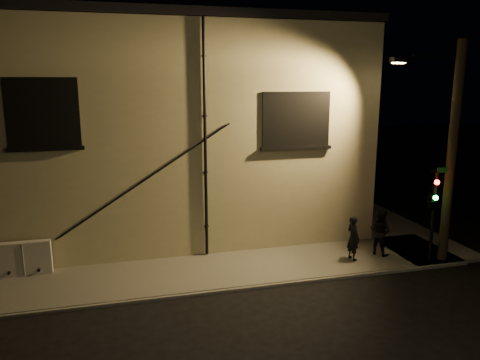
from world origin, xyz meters
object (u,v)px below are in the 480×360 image
object	(u,v)px
pedestrian_a	(353,238)
traffic_signal	(432,200)
streetlamp_pole	(449,150)
pedestrian_b	(380,232)
utility_cabinet	(24,258)

from	to	relation	value
pedestrian_a	traffic_signal	size ratio (longest dim) A/B	0.47
traffic_signal	streetlamp_pole	size ratio (longest dim) A/B	0.44
pedestrian_a	pedestrian_b	xyz separation A→B (m)	(1.20, 0.23, 0.05)
pedestrian_a	streetlamp_pole	bearing A→B (deg)	-113.57
pedestrian_a	pedestrian_b	bearing A→B (deg)	-89.07
traffic_signal	streetlamp_pole	bearing A→B (deg)	17.02
utility_cabinet	pedestrian_b	world-z (taller)	pedestrian_b
utility_cabinet	streetlamp_pole	distance (m)	14.72
pedestrian_b	streetlamp_pole	size ratio (longest dim) A/B	0.22
streetlamp_pole	pedestrian_b	bearing A→B (deg)	152.08
pedestrian_a	pedestrian_b	size ratio (longest dim) A/B	0.94
utility_cabinet	streetlamp_pole	bearing A→B (deg)	-9.26
utility_cabinet	pedestrian_a	world-z (taller)	pedestrian_a
utility_cabinet	traffic_signal	bearing A→B (deg)	-10.58
traffic_signal	pedestrian_b	bearing A→B (deg)	134.50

